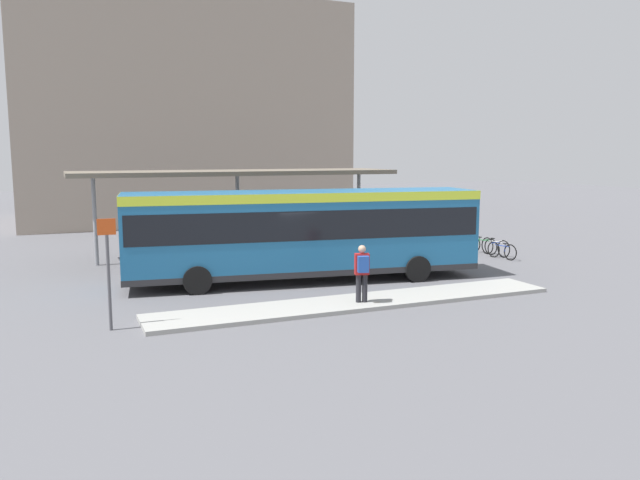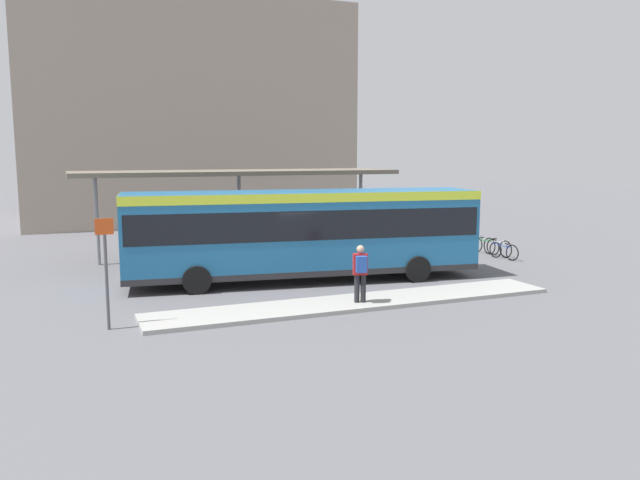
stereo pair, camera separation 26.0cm
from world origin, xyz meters
TOP-DOWN VIEW (x-y plane):
  - ground_plane at (0.00, 0.00)m, footprint 120.00×120.00m
  - curb_island at (0.23, -3.79)m, footprint 12.40×1.80m
  - city_bus at (0.01, -0.00)m, footprint 12.22×4.08m
  - pedestrian_waiting at (0.18, -4.05)m, footprint 0.46×0.50m
  - bicycle_blue at (9.30, 1.00)m, footprint 0.48×1.58m
  - bicycle_white at (9.57, 1.75)m, footprint 0.48×1.75m
  - bicycle_green at (9.46, 2.50)m, footprint 0.48×1.67m
  - station_shelter at (-0.65, 6.01)m, footprint 13.53×3.43m
  - potted_planter_near_shelter at (3.57, 3.26)m, footprint 0.87×0.87m
  - platform_sign at (-6.68, -3.76)m, footprint 0.44×0.08m
  - station_building at (0.26, 23.65)m, footprint 20.12×12.87m

SIDE VIEW (x-z plane):
  - ground_plane at x=0.00m, z-range 0.00..0.00m
  - curb_island at x=0.23m, z-range 0.00..0.12m
  - bicycle_blue at x=9.30m, z-range 0.00..0.69m
  - bicycle_green at x=9.46m, z-range 0.00..0.73m
  - bicycle_white at x=9.57m, z-range 0.00..0.76m
  - potted_planter_near_shelter at x=3.57m, z-range 0.02..1.25m
  - pedestrian_waiting at x=0.18m, z-range 0.24..1.90m
  - platform_sign at x=-6.68m, z-range 0.16..2.96m
  - city_bus at x=0.01m, z-range 0.27..3.37m
  - station_shelter at x=-0.65m, z-range 1.68..5.35m
  - station_building at x=0.26m, z-range 0.00..13.81m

